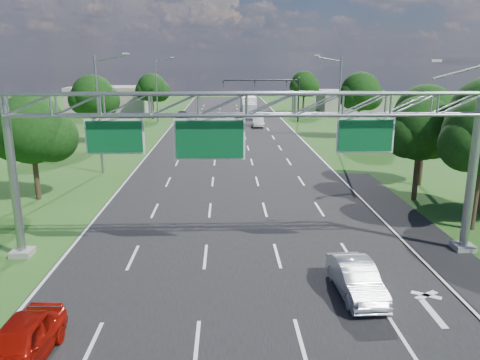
{
  "coord_description": "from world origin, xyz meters",
  "views": [
    {
      "loc": [
        -0.77,
        -10.19,
        9.45
      ],
      "look_at": [
        0.01,
        13.84,
        3.35
      ],
      "focal_mm": 35.0,
      "sensor_mm": 36.0,
      "label": 1
    }
  ],
  "objects_px": {
    "sign_gantry": "(248,117)",
    "traffic_signal": "(277,89)",
    "box_truck": "(248,106)",
    "silver_sedan": "(356,279)",
    "red_coupe": "(20,344)"
  },
  "relations": [
    {
      "from": "sign_gantry",
      "to": "silver_sedan",
      "type": "relative_size",
      "value": 5.49
    },
    {
      "from": "red_coupe",
      "to": "sign_gantry",
      "type": "bearing_deg",
      "value": 51.96
    },
    {
      "from": "sign_gantry",
      "to": "box_truck",
      "type": "height_order",
      "value": "sign_gantry"
    },
    {
      "from": "sign_gantry",
      "to": "silver_sedan",
      "type": "distance_m",
      "value": 8.81
    },
    {
      "from": "red_coupe",
      "to": "silver_sedan",
      "type": "relative_size",
      "value": 1.01
    },
    {
      "from": "traffic_signal",
      "to": "box_truck",
      "type": "xyz_separation_m",
      "value": [
        -3.99,
        9.78,
        -3.57
      ]
    },
    {
      "from": "box_truck",
      "to": "silver_sedan",
      "type": "bearing_deg",
      "value": -90.52
    },
    {
      "from": "traffic_signal",
      "to": "silver_sedan",
      "type": "bearing_deg",
      "value": -92.84
    },
    {
      "from": "traffic_signal",
      "to": "silver_sedan",
      "type": "distance_m",
      "value": 57.81
    },
    {
      "from": "sign_gantry",
      "to": "traffic_signal",
      "type": "height_order",
      "value": "sign_gantry"
    },
    {
      "from": "traffic_signal",
      "to": "box_truck",
      "type": "distance_m",
      "value": 11.15
    },
    {
      "from": "silver_sedan",
      "to": "box_truck",
      "type": "relative_size",
      "value": 0.48
    },
    {
      "from": "traffic_signal",
      "to": "sign_gantry",
      "type": "bearing_deg",
      "value": -97.68
    },
    {
      "from": "sign_gantry",
      "to": "silver_sedan",
      "type": "bearing_deg",
      "value": -46.79
    },
    {
      "from": "red_coupe",
      "to": "silver_sedan",
      "type": "distance_m",
      "value": 12.73
    }
  ]
}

